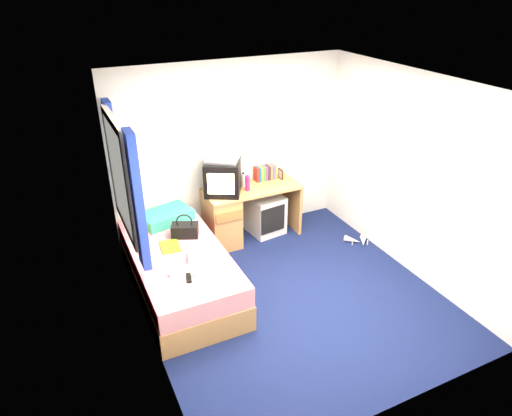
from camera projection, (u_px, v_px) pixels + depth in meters
name	position (u px, v px, depth m)	size (l,w,h in m)	color
ground	(290.00, 296.00, 5.26)	(3.40, 3.40, 0.00)	#0C1438
room_shell	(295.00, 181.00, 4.60)	(3.40, 3.40, 3.40)	white
bed	(180.00, 271.00, 5.25)	(1.01, 2.00, 0.54)	#B7844C
pillow	(166.00, 216.00, 5.71)	(0.62, 0.39, 0.13)	#1A72AA
desk	(233.00, 214.00, 6.19)	(1.30, 0.55, 0.75)	#B7844C
storage_cube	(265.00, 214.00, 6.46)	(0.45, 0.45, 0.56)	silver
crt_tv	(223.00, 177.00, 5.88)	(0.59, 0.58, 0.44)	black
vcr	(222.00, 158.00, 5.76)	(0.41, 0.29, 0.08)	silver
book_row	(265.00, 173.00, 6.33)	(0.31, 0.13, 0.20)	maroon
picture_frame	(281.00, 174.00, 6.37)	(0.02, 0.12, 0.14)	black
pink_water_bottle	(248.00, 183.00, 6.01)	(0.06, 0.06, 0.20)	#E11F59
aerosol_can	(243.00, 180.00, 6.11)	(0.05, 0.05, 0.19)	silver
handbag	(185.00, 230.00, 5.37)	(0.36, 0.28, 0.29)	black
towel	(201.00, 255.00, 4.97)	(0.27, 0.22, 0.09)	white
magazine	(170.00, 246.00, 5.19)	(0.21, 0.28, 0.01)	#E1FE1C
water_bottle	(176.00, 269.00, 4.74)	(0.07, 0.07, 0.20)	silver
colour_swatch_fan	(197.00, 275.00, 4.70)	(0.22, 0.06, 0.01)	yellow
remote_control	(189.00, 278.00, 4.65)	(0.05, 0.16, 0.02)	black
window_assembly	(123.00, 178.00, 4.74)	(0.11, 1.42, 1.40)	silver
white_heels	(358.00, 241.00, 6.28)	(0.32, 0.32, 0.09)	silver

